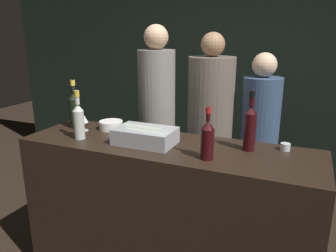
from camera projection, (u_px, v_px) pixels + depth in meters
The scene contains 13 objects.
wall_back_chalkboard at pixel (234, 67), 3.85m from camera, with size 6.40×0.06×2.80m.
bar_counter at pixel (166, 216), 2.32m from camera, with size 1.99×0.60×1.07m.
ice_bin_with_bottles at pixel (145, 135), 2.17m from camera, with size 0.39×0.25×0.11m.
bowl_white at pixel (111, 125), 2.50m from camera, with size 0.18×0.18×0.06m.
wine_glass at pixel (83, 118), 2.45m from camera, with size 0.07×0.07×0.14m.
candle_votive at pixel (285, 147), 2.06m from camera, with size 0.06×0.06×0.05m.
red_wine_bottle_black_foil at pixel (250, 126), 2.02m from camera, with size 0.07×0.07×0.38m.
rose_wine_bottle at pixel (79, 119), 2.25m from camera, with size 0.07×0.07×0.34m.
red_wine_bottle_tall at pixel (207, 139), 1.89m from camera, with size 0.08×0.08×0.31m.
champagne_bottle at pixel (75, 109), 2.52m from camera, with size 0.09×0.09×0.37m.
person_in_hoodie at pixel (210, 122), 3.01m from camera, with size 0.42×0.42×1.79m.
person_blond_tee at pixel (259, 134), 2.95m from camera, with size 0.34×0.34×1.63m.
person_grey_polo at pixel (157, 117), 2.95m from camera, with size 0.33×0.33×1.86m.
Camera 1 is at (0.82, -1.58, 1.79)m, focal length 35.00 mm.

